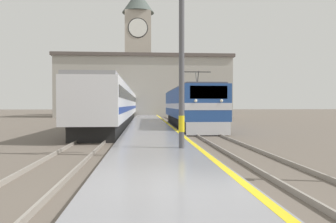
{
  "coord_description": "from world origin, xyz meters",
  "views": [
    {
      "loc": [
        -0.49,
        -6.74,
        1.97
      ],
      "look_at": [
        1.87,
        24.92,
        1.3
      ],
      "focal_mm": 35.0,
      "sensor_mm": 36.0,
      "label": 1
    }
  ],
  "objects_px": {
    "passenger_train": "(120,105)",
    "catenary_mast": "(186,43)",
    "locomotive_train": "(189,107)",
    "clock_tower": "(138,48)"
  },
  "relations": [
    {
      "from": "passenger_train",
      "to": "catenary_mast",
      "type": "xyz_separation_m",
      "value": [
        4.24,
        -25.97,
        2.27
      ]
    },
    {
      "from": "locomotive_train",
      "to": "catenary_mast",
      "type": "xyz_separation_m",
      "value": [
        -2.39,
        -16.37,
        2.46
      ]
    },
    {
      "from": "catenary_mast",
      "to": "clock_tower",
      "type": "xyz_separation_m",
      "value": [
        -2.6,
        51.14,
        8.63
      ]
    },
    {
      "from": "locomotive_train",
      "to": "passenger_train",
      "type": "distance_m",
      "value": 11.67
    },
    {
      "from": "locomotive_train",
      "to": "clock_tower",
      "type": "bearing_deg",
      "value": 98.17
    },
    {
      "from": "clock_tower",
      "to": "passenger_train",
      "type": "bearing_deg",
      "value": -93.74
    },
    {
      "from": "catenary_mast",
      "to": "clock_tower",
      "type": "height_order",
      "value": "clock_tower"
    },
    {
      "from": "clock_tower",
      "to": "catenary_mast",
      "type": "bearing_deg",
      "value": -87.09
    },
    {
      "from": "passenger_train",
      "to": "clock_tower",
      "type": "relative_size",
      "value": 1.86
    },
    {
      "from": "locomotive_train",
      "to": "clock_tower",
      "type": "relative_size",
      "value": 0.73
    }
  ]
}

